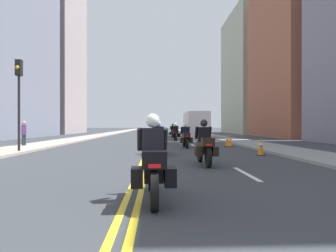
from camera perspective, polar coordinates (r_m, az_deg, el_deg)
The scene contains 24 objects.
ground_plane at distance 48.25m, azimuth -2.73°, elevation -1.55°, with size 264.00×264.00×0.00m, color #32363B.
sidewalk_left at distance 48.87m, azimuth -11.39°, elevation -1.46°, with size 2.72×144.00×0.12m, color #9E9189.
sidewalk_right at distance 48.74m, azimuth 5.95°, elevation -1.47°, with size 2.72×144.00×0.12m, color gray.
centreline_yellow_inner at distance 48.25m, azimuth -2.88°, elevation -1.55°, with size 0.12×132.00×0.01m, color yellow.
centreline_yellow_outer at distance 48.25m, azimuth -2.59°, elevation -1.55°, with size 0.12×132.00×0.01m, color yellow.
lane_dashes_white at distance 29.37m, azimuth 2.78°, elevation -2.60°, with size 0.14×56.40×0.01m.
building_left_1 at distance 39.76m, azimuth -29.01°, elevation 14.98°, with size 6.62×16.88×23.21m.
building_right_1 at distance 39.68m, azimuth 23.13°, elevation 13.23°, with size 6.82×13.72×20.82m.
building_left_2 at distance 56.03m, azimuth -20.73°, elevation 12.36°, with size 6.77×13.91×26.59m.
building_right_2 at distance 55.08m, azimuth 16.21°, elevation 9.82°, with size 8.06×15.29×21.39m.
motorcycle_0 at distance 5.38m, azimuth -2.99°, elevation -7.67°, with size 0.78×2.18×1.60m.
motorcycle_1 at distance 10.23m, azimuth 7.13°, elevation -3.94°, with size 0.77×2.23×1.59m.
motorcycle_2 at distance 13.97m, azimuth -1.94°, elevation -2.90°, with size 0.77×2.25×1.61m.
motorcycle_3 at distance 18.28m, azimuth 3.47°, elevation -2.23°, with size 0.77×2.12×1.57m.
motorcycle_4 at distance 22.37m, azimuth -2.19°, elevation -1.78°, with size 0.77×2.14×1.59m.
motorcycle_5 at distance 26.22m, azimuth 1.47°, elevation -1.48°, with size 0.77×2.31×1.62m.
motorcycle_6 at distance 30.30m, azimuth -2.12°, elevation -1.24°, with size 0.78×2.19×1.66m.
motorcycle_7 at distance 33.92m, azimuth 0.92°, elevation -1.13°, with size 0.78×2.23×1.61m.
traffic_cone_0 at distance 19.69m, azimuth 11.52°, elevation -2.74°, with size 0.34×0.34×0.82m.
traffic_cone_1 at distance 19.37m, azimuth 12.06°, elevation -2.99°, with size 0.34×0.34×0.68m.
traffic_cone_2 at distance 14.15m, azimuth 17.69°, elevation -3.85°, with size 0.36×0.36×0.82m.
traffic_light_near at distance 16.33m, azimuth -27.15°, elevation 6.52°, with size 0.28×0.38×4.64m.
pedestrian_1 at distance 20.68m, azimuth -26.37°, elevation -1.36°, with size 0.39×0.42×1.67m.
parked_truck at distance 31.48m, azimuth 5.37°, elevation -0.10°, with size 2.20×6.50×2.80m.
Camera 1 is at (0.45, -0.23, 1.38)m, focal length 31.17 mm.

